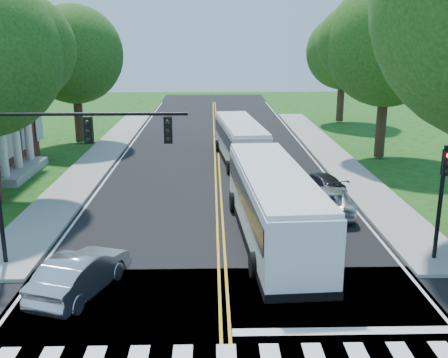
{
  "coord_description": "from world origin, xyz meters",
  "views": [
    {
      "loc": [
        -0.37,
        -12.0,
        8.42
      ],
      "look_at": [
        0.16,
        9.95,
        2.4
      ],
      "focal_mm": 42.0,
      "sensor_mm": 36.0,
      "label": 1
    }
  ],
  "objects_px": {
    "bus_lead": "(273,203)",
    "bus_follow": "(240,141)",
    "signal_ne": "(443,188)",
    "hatchback": "(81,273)",
    "dark_sedan": "(318,183)",
    "suv": "(328,199)",
    "signal_nw": "(58,153)"
  },
  "relations": [
    {
      "from": "bus_lead",
      "to": "bus_follow",
      "type": "distance_m",
      "value": 14.35
    },
    {
      "from": "bus_follow",
      "to": "signal_ne",
      "type": "bearing_deg",
      "value": 106.21
    },
    {
      "from": "hatchback",
      "to": "dark_sedan",
      "type": "xyz_separation_m",
      "value": [
        10.33,
        11.53,
        -0.15
      ]
    },
    {
      "from": "bus_follow",
      "to": "suv",
      "type": "relative_size",
      "value": 2.33
    },
    {
      "from": "signal_nw",
      "to": "hatchback",
      "type": "height_order",
      "value": "signal_nw"
    },
    {
      "from": "signal_nw",
      "to": "bus_follow",
      "type": "relative_size",
      "value": 0.65
    },
    {
      "from": "signal_nw",
      "to": "signal_ne",
      "type": "distance_m",
      "value": 14.13
    },
    {
      "from": "bus_follow",
      "to": "suv",
      "type": "xyz_separation_m",
      "value": [
        3.76,
        -10.86,
        -0.82
      ]
    },
    {
      "from": "hatchback",
      "to": "dark_sedan",
      "type": "bearing_deg",
      "value": -113.08
    },
    {
      "from": "signal_ne",
      "to": "hatchback",
      "type": "bearing_deg",
      "value": -170.29
    },
    {
      "from": "hatchback",
      "to": "suv",
      "type": "bearing_deg",
      "value": -122.41
    },
    {
      "from": "signal_nw",
      "to": "suv",
      "type": "height_order",
      "value": "signal_nw"
    },
    {
      "from": "signal_ne",
      "to": "dark_sedan",
      "type": "xyz_separation_m",
      "value": [
        -2.66,
        9.31,
        -2.39
      ]
    },
    {
      "from": "signal_nw",
      "to": "hatchback",
      "type": "distance_m",
      "value": 4.4
    },
    {
      "from": "signal_ne",
      "to": "hatchback",
      "type": "relative_size",
      "value": 1.01
    },
    {
      "from": "hatchback",
      "to": "bus_lead",
      "type": "bearing_deg",
      "value": -127.36
    },
    {
      "from": "signal_ne",
      "to": "suv",
      "type": "distance_m",
      "value": 6.98
    },
    {
      "from": "suv",
      "to": "dark_sedan",
      "type": "height_order",
      "value": "suv"
    },
    {
      "from": "signal_ne",
      "to": "bus_follow",
      "type": "distance_m",
      "value": 18.11
    },
    {
      "from": "bus_lead",
      "to": "dark_sedan",
      "type": "relative_size",
      "value": 3.09
    },
    {
      "from": "suv",
      "to": "hatchback",
      "type": "bearing_deg",
      "value": 45.59
    },
    {
      "from": "signal_ne",
      "to": "bus_follow",
      "type": "height_order",
      "value": "signal_ne"
    },
    {
      "from": "signal_ne",
      "to": "suv",
      "type": "bearing_deg",
      "value": 115.54
    },
    {
      "from": "signal_ne",
      "to": "dark_sedan",
      "type": "bearing_deg",
      "value": 105.96
    },
    {
      "from": "signal_ne",
      "to": "bus_lead",
      "type": "xyz_separation_m",
      "value": [
        -6.0,
        2.47,
        -1.34
      ]
    },
    {
      "from": "signal_nw",
      "to": "signal_ne",
      "type": "height_order",
      "value": "signal_nw"
    },
    {
      "from": "bus_follow",
      "to": "suv",
      "type": "distance_m",
      "value": 11.52
    },
    {
      "from": "signal_nw",
      "to": "bus_follow",
      "type": "height_order",
      "value": "signal_nw"
    },
    {
      "from": "signal_ne",
      "to": "dark_sedan",
      "type": "height_order",
      "value": "signal_ne"
    },
    {
      "from": "signal_ne",
      "to": "bus_follow",
      "type": "xyz_separation_m",
      "value": [
        -6.6,
        16.8,
        -1.48
      ]
    },
    {
      "from": "signal_nw",
      "to": "bus_lead",
      "type": "height_order",
      "value": "signal_nw"
    },
    {
      "from": "bus_lead",
      "to": "signal_nw",
      "type": "bearing_deg",
      "value": 13.61
    }
  ]
}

